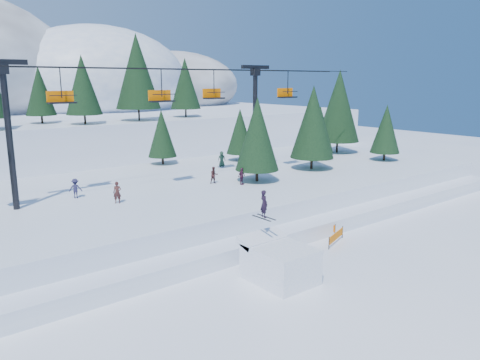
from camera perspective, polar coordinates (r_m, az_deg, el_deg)
ground at (r=26.10m, az=5.55°, el=-13.94°), size 160.00×160.00×0.00m
mid_shelf at (r=39.76m, az=-12.71°, el=-3.02°), size 70.00×22.00×2.50m
berm at (r=31.63m, az=-4.62°, el=-8.05°), size 70.00×6.00×1.10m
jump_kicker at (r=27.56m, az=4.77°, el=-9.85°), size 3.05×4.31×5.10m
chairlift at (r=38.99m, az=-11.89°, el=8.77°), size 46.00×3.21×10.28m
conifer_stand at (r=41.64m, az=-7.25°, el=5.84°), size 63.10×17.11×10.17m
distant_skiers at (r=39.02m, az=-11.52°, el=-0.20°), size 25.55×8.72×1.62m
banner_near at (r=34.18m, az=11.63°, el=-6.72°), size 2.68×1.05×0.90m
banner_far at (r=34.98m, az=9.75°, el=-6.21°), size 2.82×0.52×0.90m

